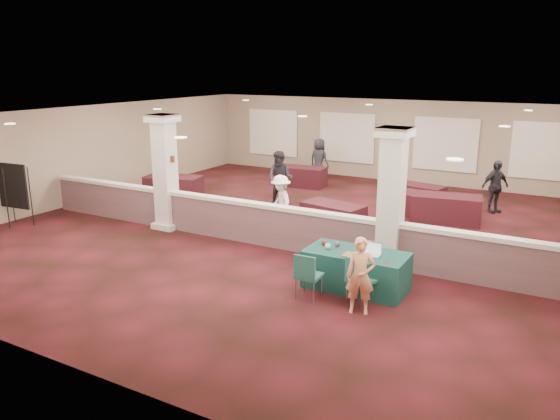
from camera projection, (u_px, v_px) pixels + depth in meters
The scene contains 33 objects.
ground at pixel (301, 232), 15.19m from camera, with size 16.00×16.00×0.00m, color #431016.
wall_back at pixel (394, 141), 21.52m from camera, with size 16.00×0.04×3.20m, color gray.
wall_front at pixel (55, 268), 8.04m from camera, with size 16.00×0.04×3.20m, color gray.
wall_left at pixel (93, 153), 18.56m from camera, with size 0.04×16.00×3.20m, color gray.
ceiling at pixel (302, 116), 14.37m from camera, with size 16.00×16.00×0.02m, color silver.
partition_wall at pixel (274, 225), 13.78m from camera, with size 15.60×0.28×1.10m.
column_left at pixel (165, 171), 15.16m from camera, with size 0.72×0.72×3.20m.
column_right at pixel (391, 198), 12.09m from camera, with size 0.72×0.72×3.20m.
sconce_left at pixel (157, 157), 15.20m from camera, with size 0.12×0.12×0.18m.
sconce_right at pixel (172, 159), 14.94m from camera, with size 0.12×0.12×0.18m.
near_table at pixel (356, 270), 11.23m from camera, with size 2.07×1.04×0.80m, color #103D32.
conf_chair_main at pixel (359, 277), 10.46m from camera, with size 0.61×0.61×0.95m.
conf_chair_side at pixel (307, 273), 10.67m from camera, with size 0.48×0.49×0.95m.
easel_board at pixel (13, 187), 15.45m from camera, with size 1.07×0.57×1.82m.
woman at pixel (360, 276), 10.04m from camera, with size 0.53×0.35×1.46m, color #D1745A.
far_table_front_left at pixel (174, 187), 18.97m from camera, with size 1.90×0.95×0.77m, color black.
far_table_front_center at pixel (333, 216), 15.45m from camera, with size 1.75×0.87×0.71m, color black.
far_table_front_right at pixel (446, 208), 16.07m from camera, with size 1.97×0.98×0.80m, color black.
far_table_back_left at pixel (301, 176), 20.83m from camera, with size 1.84×0.92×0.74m, color black.
far_table_back_center at pixel (420, 194), 18.16m from camera, with size 1.59×0.80×0.65m, color black.
far_table_back_right at pixel (422, 206), 16.61m from camera, with size 1.71×0.85×0.69m, color black.
attendee_a at pixel (280, 179), 17.75m from camera, with size 0.87×0.48×1.81m, color black.
attendee_b at pixel (281, 202), 15.30m from camera, with size 0.98×0.45×1.53m, color silver.
attendee_c at pixel (495, 187), 16.99m from camera, with size 0.97×0.46×1.66m, color black.
attendee_d at pixel (319, 159), 21.88m from camera, with size 0.82×0.44×1.66m, color black.
laptop_base at pixel (371, 255), 10.93m from camera, with size 0.36×0.25×0.02m, color silver.
laptop_screen at pixel (374, 247), 11.00m from camera, with size 0.36×0.01×0.24m, color silver.
screen_glow at pixel (373, 248), 11.00m from camera, with size 0.33×0.00×0.21m, color silver.
knitting at pixel (354, 256), 10.87m from camera, with size 0.44×0.33×0.03m, color orange.
yarn_cream at pixel (328, 246), 11.30m from camera, with size 0.12×0.12×0.12m, color beige.
yarn_red at pixel (324, 243), 11.52m from camera, with size 0.11×0.11×0.11m, color maroon.
yarn_grey at pixel (337, 244), 11.46m from camera, with size 0.11×0.11×0.11m, color #4C4B50.
scissors at pixel (386, 262), 10.54m from camera, with size 0.13×0.03×0.01m, color red.
Camera 1 is at (6.60, -12.95, 4.49)m, focal length 35.00 mm.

